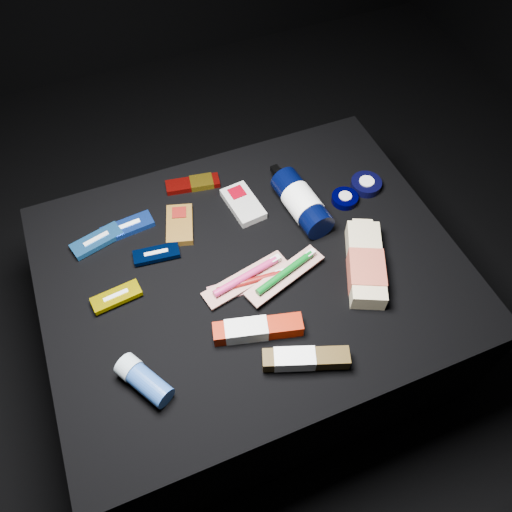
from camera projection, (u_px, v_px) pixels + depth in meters
name	position (u px, v px, depth m)	size (l,w,h in m)	color
ground	(253.00, 340.00, 1.51)	(3.00, 3.00, 0.00)	black
cloth_table	(252.00, 307.00, 1.35)	(0.98, 0.78, 0.40)	black
luna_bar_0	(128.00, 227.00, 1.24)	(0.13, 0.06, 0.02)	#173CA6
luna_bar_1	(97.00, 241.00, 1.22)	(0.13, 0.08, 0.02)	#236AB5
luna_bar_2	(157.00, 254.00, 1.19)	(0.11, 0.05, 0.01)	black
luna_bar_3	(116.00, 297.00, 1.12)	(0.11, 0.05, 0.01)	#CDB600
clif_bar_0	(180.00, 223.00, 1.25)	(0.10, 0.13, 0.02)	brown
clif_bar_1	(242.00, 202.00, 1.29)	(0.08, 0.14, 0.02)	#A9A7A2
power_bar	(196.00, 183.00, 1.33)	(0.15, 0.07, 0.02)	maroon
lotion_bottle	(302.00, 202.00, 1.25)	(0.09, 0.25, 0.08)	black
cream_tin_upper	(366.00, 184.00, 1.32)	(0.08, 0.08, 0.03)	black
cream_tin_lower	(345.00, 199.00, 1.30)	(0.07, 0.07, 0.02)	black
bodywash_bottle	(365.00, 265.00, 1.16)	(0.16, 0.24, 0.05)	beige
deodorant_stick	(144.00, 380.00, 1.00)	(0.10, 0.13, 0.05)	navy
toothbrush_pack_0	(251.00, 283.00, 1.15)	(0.20, 0.06, 0.02)	#A49F99
toothbrush_pack_1	(247.00, 277.00, 1.15)	(0.22, 0.09, 0.02)	beige
toothbrush_pack_2	(286.00, 273.00, 1.15)	(0.21, 0.11, 0.02)	beige
toothpaste_carton_red	(254.00, 330.00, 1.07)	(0.20, 0.09, 0.04)	#8B1300
toothpaste_carton_green	(302.00, 359.00, 1.03)	(0.18, 0.10, 0.03)	#3C2B0E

